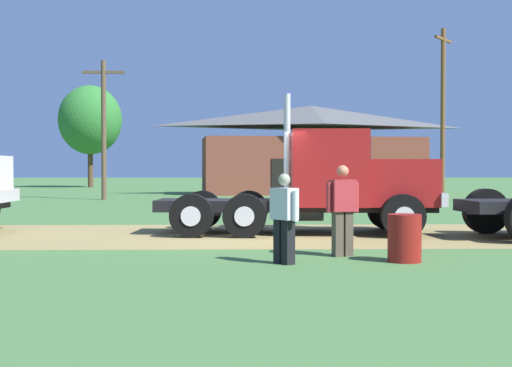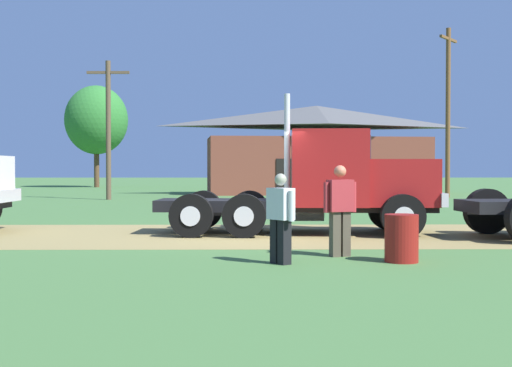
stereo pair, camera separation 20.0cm
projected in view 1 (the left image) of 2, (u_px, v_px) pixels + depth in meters
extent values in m
plane|color=#436D37|center=(251.00, 235.00, 16.57)|extent=(200.00, 200.00, 0.00)
cube|color=olive|center=(251.00, 235.00, 16.57)|extent=(120.00, 5.95, 0.01)
cube|color=black|center=(294.00, 205.00, 16.99)|extent=(6.95, 1.94, 0.28)
cube|color=maroon|center=(398.00, 182.00, 16.90)|extent=(1.80, 2.13, 1.15)
cube|color=silver|center=(434.00, 198.00, 16.88)|extent=(0.28, 2.24, 0.32)
cube|color=maroon|center=(328.00, 168.00, 16.95)|extent=(1.94, 2.43, 1.86)
cube|color=#2D3D4C|center=(365.00, 153.00, 16.91)|extent=(0.15, 1.94, 0.82)
cylinder|color=silver|center=(286.00, 152.00, 17.89)|extent=(0.14, 0.14, 2.69)
cylinder|color=silver|center=(287.00, 151.00, 16.05)|extent=(0.14, 0.14, 2.69)
cylinder|color=silver|center=(304.00, 211.00, 18.01)|extent=(1.03, 0.57, 0.52)
cylinder|color=black|center=(387.00, 210.00, 18.08)|extent=(1.05, 0.36, 1.03)
cylinder|color=silver|center=(386.00, 210.00, 18.24)|extent=(0.47, 0.07, 0.47)
cylinder|color=black|center=(403.00, 216.00, 15.75)|extent=(1.05, 0.36, 1.03)
cylinder|color=silver|center=(404.00, 217.00, 15.59)|extent=(0.47, 0.07, 0.47)
cylinder|color=black|center=(203.00, 210.00, 18.24)|extent=(1.05, 0.36, 1.03)
cylinder|color=silver|center=(203.00, 209.00, 18.40)|extent=(0.47, 0.07, 0.47)
cylinder|color=black|center=(192.00, 216.00, 15.91)|extent=(1.05, 0.36, 1.03)
cylinder|color=silver|center=(191.00, 216.00, 15.75)|extent=(0.47, 0.07, 0.47)
cylinder|color=black|center=(249.00, 210.00, 18.20)|extent=(1.05, 0.36, 1.03)
cylinder|color=silver|center=(249.00, 209.00, 18.36)|extent=(0.47, 0.07, 0.47)
cylinder|color=black|center=(245.00, 216.00, 15.87)|extent=(1.05, 0.36, 1.03)
cylinder|color=silver|center=(244.00, 216.00, 15.71)|extent=(0.47, 0.07, 0.47)
cylinder|color=black|center=(486.00, 211.00, 16.93)|extent=(1.14, 0.37, 1.13)
cylinder|color=silver|center=(483.00, 211.00, 17.09)|extent=(0.51, 0.07, 0.51)
cube|color=silver|center=(2.00, 196.00, 17.04)|extent=(0.16, 2.25, 0.32)
cube|color=#B22D33|center=(343.00, 196.00, 12.54)|extent=(0.51, 0.39, 0.59)
sphere|color=#D77453|center=(343.00, 171.00, 12.53)|extent=(0.23, 0.23, 0.23)
cube|color=brown|center=(338.00, 234.00, 12.53)|extent=(0.21, 0.22, 0.83)
cube|color=brown|center=(347.00, 234.00, 12.59)|extent=(0.21, 0.22, 0.83)
cylinder|color=#B22D33|center=(329.00, 197.00, 12.45)|extent=(0.10, 0.10, 0.56)
cylinder|color=#B22D33|center=(356.00, 197.00, 12.64)|extent=(0.10, 0.10, 0.56)
cube|color=silver|center=(284.00, 204.00, 11.56)|extent=(0.49, 0.53, 0.54)
sphere|color=#9B9A81|center=(284.00, 180.00, 11.55)|extent=(0.21, 0.21, 0.21)
cube|color=black|center=(288.00, 242.00, 11.49)|extent=(0.24, 0.24, 0.76)
cube|color=black|center=(280.00, 241.00, 11.65)|extent=(0.24, 0.24, 0.76)
cylinder|color=silver|center=(295.00, 206.00, 11.34)|extent=(0.10, 0.10, 0.51)
cylinder|color=silver|center=(274.00, 205.00, 11.78)|extent=(0.10, 0.10, 0.51)
cylinder|color=maroon|center=(404.00, 238.00, 11.82)|extent=(0.58, 0.58, 0.83)
cube|color=brown|center=(312.00, 166.00, 43.10)|extent=(14.12, 6.36, 3.55)
pyramid|color=#515151|center=(312.00, 117.00, 43.03)|extent=(14.83, 6.68, 1.36)
cube|color=black|center=(286.00, 177.00, 40.35)|extent=(1.80, 0.24, 2.20)
cylinder|color=brown|center=(104.00, 130.00, 34.89)|extent=(0.26, 0.26, 7.17)
cube|color=brown|center=(103.00, 72.00, 34.83)|extent=(2.20, 0.19, 0.14)
cylinder|color=brown|center=(443.00, 113.00, 37.70)|extent=(0.26, 0.26, 9.40)
cube|color=brown|center=(443.00, 39.00, 37.61)|extent=(1.47, 1.82, 0.14)
cylinder|color=#513823|center=(90.00, 166.00, 57.43)|extent=(0.44, 0.44, 3.60)
ellipsoid|color=#2D712D|center=(90.00, 120.00, 57.34)|extent=(5.31, 5.31, 5.84)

